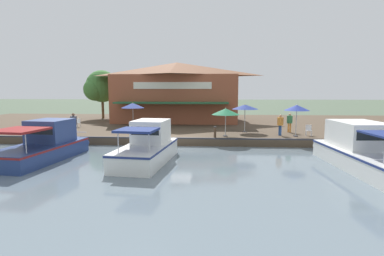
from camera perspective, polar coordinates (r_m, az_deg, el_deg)
name	(u,v)px	position (r m, az deg, el deg)	size (l,w,h in m)	color
ground_plane	(175,147)	(22.15, -3.34, -3.64)	(220.00, 220.00, 0.00)	#4C5B47
quay_deck	(187,125)	(32.93, -0.97, 0.50)	(22.00, 56.00, 0.60)	#4C3D2D
quay_edge_fender	(175,138)	(22.14, -3.32, -1.94)	(0.20, 50.40, 0.10)	#2D2D33
waterfront_restaurant	(177,91)	(35.12, -2.88, 6.99)	(10.25, 14.13, 6.72)	brown
patio_umbrella_near_quay_edge	(133,105)	(28.22, -11.22, 4.23)	(2.13, 2.13, 2.43)	#B7B7B7
patio_umbrella_mid_patio_right	(297,108)	(24.43, 19.33, 3.66)	(1.93, 1.93, 2.49)	#B7B7B7
patio_umbrella_mid_patio_left	(226,112)	(23.29, 6.42, 3.13)	(2.18, 2.18, 2.21)	#B7B7B7
patio_umbrella_back_row	(245,107)	(25.93, 10.08, 3.98)	(2.24, 2.24, 2.39)	#B7B7B7
cafe_chair_mid_patio	(165,126)	(26.03, -5.19, 0.38)	(0.49, 0.49, 0.85)	white
cafe_chair_back_row_seat	(309,130)	(25.29, 21.33, -0.30)	(0.51, 0.51, 0.85)	white
cafe_chair_far_corner_seat	(78,122)	(30.96, -20.93, 1.03)	(0.56, 0.56, 0.85)	white
person_at_quay_edge	(290,120)	(26.62, 18.11, 1.38)	(0.46, 0.46, 1.64)	orange
person_near_entrance	(280,122)	(24.57, 16.47, 1.04)	(0.47, 0.47, 1.67)	#2D5193
person_mid_patio	(74,121)	(25.33, -21.63, 1.18)	(0.50, 0.50, 1.78)	orange
motorboat_outer_channel	(150,146)	(17.79, -8.04, -3.48)	(6.97, 2.99, 2.34)	white
motorboat_distant_upstream	(48,145)	(20.28, -25.75, -2.93)	(7.69, 3.41, 2.30)	navy
motorboat_nearest_quay	(361,151)	(18.69, 29.54, -3.80)	(9.20, 3.43, 2.38)	white
mooring_post	(215,133)	(22.16, 4.40, -0.86)	(0.22, 0.22, 0.90)	#473323
tree_upstream_bank	(100,87)	(39.35, -17.08, 7.45)	(4.18, 3.98, 6.02)	brown
tree_behind_restaurant	(188,84)	(40.38, -0.86, 8.40)	(4.30, 4.10, 6.54)	brown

